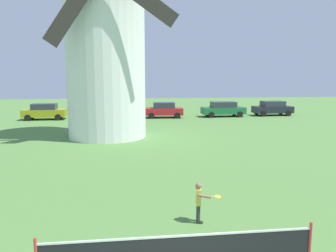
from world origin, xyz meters
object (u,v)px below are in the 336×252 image
(windmill, at_px, (105,30))
(parked_car_blue, at_px, (104,110))
(parked_car_black, at_px, (273,108))
(parked_car_green, at_px, (223,109))
(parked_car_red, at_px, (164,110))
(player_far, at_px, (199,200))
(parked_car_mustard, at_px, (45,111))
(tennis_net, at_px, (180,249))

(windmill, xyz_separation_m, parked_car_blue, (-1.00, 10.42, -6.40))
(parked_car_black, bearing_deg, parked_car_green, -176.06)
(windmill, height_order, parked_car_red, windmill)
(player_far, height_order, parked_car_blue, parked_car_blue)
(windmill, height_order, parked_car_black, windmill)
(parked_car_mustard, bearing_deg, tennis_net, -70.91)
(tennis_net, xyz_separation_m, parked_car_blue, (-3.47, 26.90, 0.12))
(parked_car_red, relative_size, parked_car_green, 0.86)
(tennis_net, height_order, parked_car_green, parked_car_green)
(parked_car_blue, relative_size, parked_car_black, 1.03)
(windmill, distance_m, parked_car_mustard, 13.67)
(parked_car_green, bearing_deg, windmill, -137.64)
(parked_car_green, bearing_deg, parked_car_mustard, -179.17)
(parked_car_mustard, xyz_separation_m, parked_car_red, (11.73, 0.12, -0.00))
(parked_car_red, relative_size, parked_car_black, 0.93)
(parked_car_blue, xyz_separation_m, parked_car_black, (17.90, 0.27, -0.00))
(tennis_net, relative_size, parked_car_green, 1.22)
(windmill, height_order, parked_car_mustard, windmill)
(windmill, bearing_deg, parked_car_black, 32.31)
(parked_car_blue, bearing_deg, parked_car_black, 0.86)
(windmill, height_order, parked_car_blue, windmill)
(tennis_net, relative_size, parked_car_black, 1.32)
(tennis_net, xyz_separation_m, parked_car_red, (2.55, 26.65, 0.12))
(tennis_net, relative_size, player_far, 4.80)
(windmill, xyz_separation_m, parked_car_red, (5.01, 10.16, -6.40))
(parked_car_mustard, bearing_deg, parked_car_black, 1.57)
(parked_car_blue, height_order, parked_car_black, same)
(player_far, relative_size, parked_car_green, 0.25)
(parked_car_mustard, relative_size, parked_car_red, 1.05)
(player_far, bearing_deg, parked_car_mustard, 112.94)
(windmill, distance_m, parked_car_red, 13.02)
(windmill, distance_m, parked_car_blue, 12.27)
(parked_car_blue, distance_m, parked_car_red, 6.02)
(parked_car_green, relative_size, parked_car_black, 1.08)
(parked_car_green, distance_m, parked_car_black, 5.61)
(parked_car_blue, height_order, parked_car_green, same)
(parked_car_mustard, xyz_separation_m, parked_car_blue, (5.72, 0.38, 0.00))
(player_far, xyz_separation_m, parked_car_green, (7.87, 24.21, 0.15))
(parked_car_green, height_order, parked_car_black, same)
(parked_car_mustard, relative_size, parked_car_black, 0.98)
(parked_car_blue, bearing_deg, parked_car_red, -2.42)
(windmill, xyz_separation_m, parked_car_green, (11.29, 10.30, -6.40))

